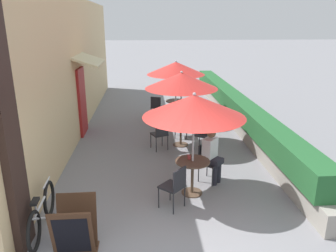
# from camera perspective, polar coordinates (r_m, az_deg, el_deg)

# --- Properties ---
(cafe_facade_wall) EXTENTS (0.98, 13.83, 4.20)m
(cafe_facade_wall) POSITION_cam_1_polar(r_m,az_deg,el_deg) (11.08, -15.44, 10.03)
(cafe_facade_wall) COLOR #D6B784
(cafe_facade_wall) RESTS_ON ground_plane
(planter_hedge) EXTENTS (0.60, 12.83, 1.01)m
(planter_hedge) POSITION_cam_1_polar(r_m,az_deg,el_deg) (11.64, 11.76, 2.84)
(planter_hedge) COLOR gray
(planter_hedge) RESTS_ON ground_plane
(patio_table_near) EXTENTS (0.72, 0.72, 0.74)m
(patio_table_near) POSITION_cam_1_polar(r_m,az_deg,el_deg) (6.85, 4.28, -7.78)
(patio_table_near) COLOR brown
(patio_table_near) RESTS_ON ground_plane
(patio_umbrella_near) EXTENTS (2.03, 2.03, 2.17)m
(patio_umbrella_near) POSITION_cam_1_polar(r_m,az_deg,el_deg) (6.38, 4.56, 3.51)
(patio_umbrella_near) COLOR #B7B7BC
(patio_umbrella_near) RESTS_ON ground_plane
(cafe_chair_near_left) EXTENTS (0.57, 0.57, 0.87)m
(cafe_chair_near_left) POSITION_cam_1_polar(r_m,az_deg,el_deg) (7.43, 6.85, -5.77)
(cafe_chair_near_left) COLOR #232328
(cafe_chair_near_left) RESTS_ON ground_plane
(seated_patron_near_left) EXTENTS (0.51, 0.51, 1.25)m
(seated_patron_near_left) POSITION_cam_1_polar(r_m,az_deg,el_deg) (7.31, 7.64, -4.75)
(seated_patron_near_left) COLOR #23232D
(seated_patron_near_left) RESTS_ON ground_plane
(cafe_chair_near_right) EXTENTS (0.57, 0.57, 0.87)m
(cafe_chair_near_right) POSITION_cam_1_polar(r_m,az_deg,el_deg) (6.30, 1.22, -10.14)
(cafe_chair_near_right) COLOR #232328
(cafe_chair_near_right) RESTS_ON ground_plane
(coffee_cup_near) EXTENTS (0.07, 0.07, 0.09)m
(coffee_cup_near) POSITION_cam_1_polar(r_m,az_deg,el_deg) (6.82, 3.70, -5.41)
(coffee_cup_near) COLOR #B73D3D
(coffee_cup_near) RESTS_ON patio_table_near
(patio_table_mid) EXTENTS (0.72, 0.72, 0.74)m
(patio_table_mid) POSITION_cam_1_polar(r_m,az_deg,el_deg) (9.46, 2.25, -0.38)
(patio_table_mid) COLOR brown
(patio_table_mid) RESTS_ON ground_plane
(patio_umbrella_mid) EXTENTS (2.03, 2.03, 2.17)m
(patio_umbrella_mid) POSITION_cam_1_polar(r_m,az_deg,el_deg) (9.13, 2.36, 7.90)
(patio_umbrella_mid) COLOR #B7B7BC
(patio_umbrella_mid) RESTS_ON ground_plane
(cafe_chair_mid_left) EXTENTS (0.44, 0.44, 0.87)m
(cafe_chair_mid_left) POSITION_cam_1_polar(r_m,az_deg,el_deg) (10.13, 1.86, 0.85)
(cafe_chair_mid_left) COLOR #232328
(cafe_chair_mid_left) RESTS_ON ground_plane
(cafe_chair_mid_right) EXTENTS (0.53, 0.53, 0.87)m
(cafe_chair_mid_right) POSITION_cam_1_polar(r_m,az_deg,el_deg) (9.09, -1.35, -1.15)
(cafe_chair_mid_right) COLOR #232328
(cafe_chair_mid_right) RESTS_ON ground_plane
(cafe_chair_mid_back) EXTENTS (0.56, 0.56, 0.87)m
(cafe_chair_mid_back) POSITION_cam_1_polar(r_m,az_deg,el_deg) (9.21, 6.24, -0.99)
(cafe_chair_mid_back) COLOR #232328
(cafe_chair_mid_back) RESTS_ON ground_plane
(patio_table_far) EXTENTS (0.72, 0.72, 0.74)m
(patio_table_far) POSITION_cam_1_polar(r_m,az_deg,el_deg) (11.85, 1.33, 3.38)
(patio_table_far) COLOR brown
(patio_table_far) RESTS_ON ground_plane
(patio_umbrella_far) EXTENTS (2.03, 2.03, 2.17)m
(patio_umbrella_far) POSITION_cam_1_polar(r_m,az_deg,el_deg) (11.58, 1.38, 10.03)
(patio_umbrella_far) COLOR #B7B7BC
(patio_umbrella_far) RESTS_ON ground_plane
(cafe_chair_far_left) EXTENTS (0.52, 0.52, 0.87)m
(cafe_chair_far_left) POSITION_cam_1_polar(r_m,az_deg,el_deg) (11.99, -1.98, 3.55)
(cafe_chair_far_left) COLOR #232328
(cafe_chair_far_left) RESTS_ON ground_plane
(cafe_chair_far_right) EXTENTS (0.52, 0.52, 0.87)m
(cafe_chair_far_right) POSITION_cam_1_polar(r_m,az_deg,el_deg) (11.76, 4.71, 3.20)
(cafe_chair_far_right) COLOR #232328
(cafe_chair_far_right) RESTS_ON ground_plane
(coffee_cup_far) EXTENTS (0.07, 0.07, 0.09)m
(coffee_cup_far) POSITION_cam_1_polar(r_m,az_deg,el_deg) (11.71, 1.31, 4.56)
(coffee_cup_far) COLOR white
(coffee_cup_far) RESTS_ON patio_table_far
(bicycle_leaning) EXTENTS (0.13, 1.67, 0.75)m
(bicycle_leaning) POSITION_cam_1_polar(r_m,az_deg,el_deg) (6.17, -21.09, -13.93)
(bicycle_leaning) COLOR black
(bicycle_leaning) RESTS_ON ground_plane
(menu_board) EXTENTS (0.64, 0.64, 0.90)m
(menu_board) POSITION_cam_1_polar(r_m,az_deg,el_deg) (5.44, -15.93, -16.80)
(menu_board) COLOR #422819
(menu_board) RESTS_ON ground_plane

